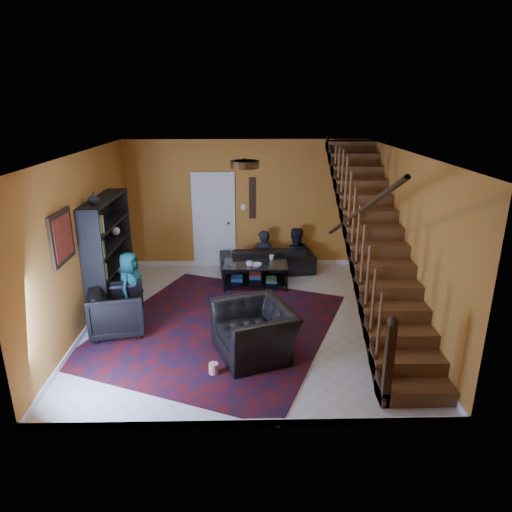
{
  "coord_description": "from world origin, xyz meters",
  "views": [
    {
      "loc": [
        0.02,
        -7.08,
        3.56
      ],
      "look_at": [
        0.18,
        0.4,
        1.01
      ],
      "focal_mm": 32.0,
      "sensor_mm": 36.0,
      "label": 1
    }
  ],
  "objects_px": {
    "sofa": "(267,259)",
    "armchair_left": "(117,311)",
    "bookshelf": "(110,256)",
    "coffee_table": "(255,273)",
    "armchair_right": "(254,331)"
  },
  "relations": [
    {
      "from": "sofa",
      "to": "armchair_left",
      "type": "distance_m",
      "value": 3.72
    },
    {
      "from": "bookshelf",
      "to": "armchair_left",
      "type": "relative_size",
      "value": 2.37
    },
    {
      "from": "sofa",
      "to": "armchair_left",
      "type": "relative_size",
      "value": 2.41
    },
    {
      "from": "bookshelf",
      "to": "armchair_left",
      "type": "xyz_separation_m",
      "value": [
        0.35,
        -1.03,
        -0.58
      ]
    },
    {
      "from": "bookshelf",
      "to": "coffee_table",
      "type": "distance_m",
      "value": 2.82
    },
    {
      "from": "sofa",
      "to": "coffee_table",
      "type": "xyz_separation_m",
      "value": [
        -0.27,
        -0.82,
        -0.01
      ]
    },
    {
      "from": "bookshelf",
      "to": "armchair_right",
      "type": "bearing_deg",
      "value": -34.63
    },
    {
      "from": "armchair_left",
      "to": "armchair_right",
      "type": "distance_m",
      "value": 2.29
    },
    {
      "from": "armchair_left",
      "to": "coffee_table",
      "type": "bearing_deg",
      "value": -61.68
    },
    {
      "from": "bookshelf",
      "to": "armchair_left",
      "type": "bearing_deg",
      "value": -71.07
    },
    {
      "from": "sofa",
      "to": "armchair_right",
      "type": "bearing_deg",
      "value": 78.25
    },
    {
      "from": "armchair_right",
      "to": "coffee_table",
      "type": "relative_size",
      "value": 0.89
    },
    {
      "from": "bookshelf",
      "to": "sofa",
      "type": "distance_m",
      "value": 3.4
    },
    {
      "from": "armchair_left",
      "to": "coffee_table",
      "type": "height_order",
      "value": "armchair_left"
    },
    {
      "from": "sofa",
      "to": "bookshelf",
      "type": "bearing_deg",
      "value": 24.5
    }
  ]
}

